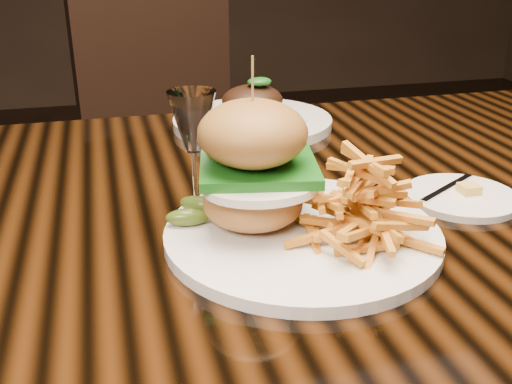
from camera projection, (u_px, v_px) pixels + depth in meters
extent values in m
cube|color=black|center=(276.00, 205.00, 0.86)|extent=(1.60, 0.90, 0.04)
cube|color=black|center=(508.00, 247.00, 1.53)|extent=(0.06, 0.06, 0.71)
cylinder|color=silver|center=(302.00, 234.00, 0.72)|extent=(0.33, 0.33, 0.01)
ellipsoid|color=#A56F35|center=(253.00, 203.00, 0.72)|extent=(0.12, 0.12, 0.05)
ellipsoid|color=white|center=(262.00, 185.00, 0.69)|extent=(0.14, 0.11, 0.01)
ellipsoid|color=#FFA70D|center=(283.00, 186.00, 0.67)|extent=(0.03, 0.03, 0.01)
cube|color=#1E701C|center=(253.00, 169.00, 0.70)|extent=(0.16, 0.15, 0.01)
ellipsoid|color=brown|center=(253.00, 133.00, 0.68)|extent=(0.13, 0.13, 0.08)
cylinder|color=#9B7B48|center=(253.00, 100.00, 0.67)|extent=(0.00, 0.00, 0.10)
ellipsoid|color=#374913|center=(188.00, 217.00, 0.72)|extent=(0.06, 0.03, 0.02)
ellipsoid|color=#374913|center=(199.00, 204.00, 0.75)|extent=(0.06, 0.05, 0.02)
cylinder|color=silver|center=(461.00, 197.00, 0.83)|extent=(0.15, 0.15, 0.01)
cube|color=gold|center=(469.00, 189.00, 0.83)|extent=(0.03, 0.03, 0.01)
cube|color=silver|center=(447.00, 188.00, 0.84)|extent=(0.12, 0.08, 0.00)
cube|color=silver|center=(237.00, 203.00, 0.78)|extent=(0.09, 0.09, 0.03)
cylinder|color=white|center=(197.00, 213.00, 0.79)|extent=(0.06, 0.06, 0.00)
cylinder|color=white|center=(195.00, 182.00, 0.77)|extent=(0.01, 0.01, 0.08)
cone|color=white|center=(193.00, 121.00, 0.74)|extent=(0.06, 0.06, 0.08)
cylinder|color=silver|center=(252.00, 122.00, 1.15)|extent=(0.30, 0.30, 0.02)
cylinder|color=silver|center=(252.00, 121.00, 1.15)|extent=(0.22, 0.22, 0.02)
ellipsoid|color=black|center=(252.00, 100.00, 1.13)|extent=(0.12, 0.10, 0.06)
ellipsoid|color=#1E701C|center=(259.00, 82.00, 1.11)|extent=(0.05, 0.03, 0.02)
cube|color=black|center=(187.00, 182.00, 1.68)|extent=(0.56, 0.56, 0.06)
cube|color=black|center=(155.00, 79.00, 1.75)|extent=(0.46, 0.16, 0.50)
cylinder|color=black|center=(150.00, 302.00, 1.53)|extent=(0.04, 0.04, 0.45)
cylinder|color=black|center=(278.00, 266.00, 1.70)|extent=(0.04, 0.04, 0.45)
cylinder|color=black|center=(109.00, 240.00, 1.84)|extent=(0.04, 0.04, 0.45)
cylinder|color=black|center=(221.00, 215.00, 2.00)|extent=(0.04, 0.04, 0.45)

